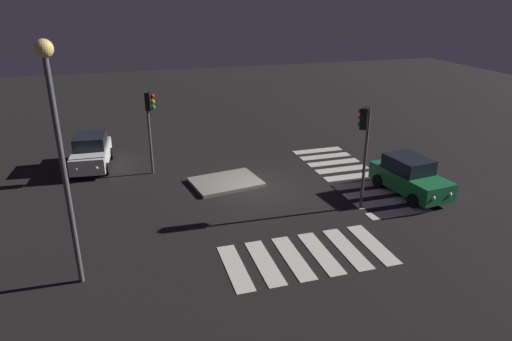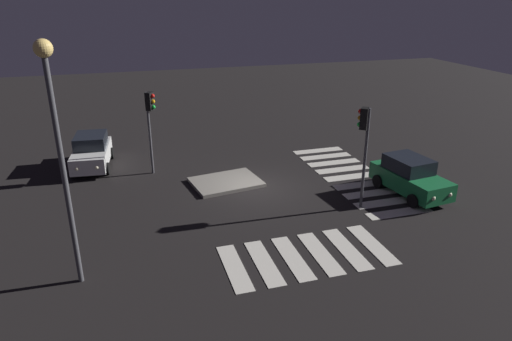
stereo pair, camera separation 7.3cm
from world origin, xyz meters
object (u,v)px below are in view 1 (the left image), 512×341
at_px(car_white, 91,152).
at_px(car_green, 410,176).
at_px(traffic_island, 226,182).
at_px(traffic_light_east, 364,133).
at_px(street_lamp, 57,129).
at_px(traffic_light_west, 150,113).

xyz_separation_m(car_white, car_green, (15.34, -8.55, -0.01)).
distance_m(traffic_island, traffic_light_east, 7.84).
distance_m(car_white, street_lamp, 12.62).
bearing_deg(car_white, car_green, 66.21).
relative_size(traffic_light_east, street_lamp, 0.58).
bearing_deg(car_white, traffic_island, 60.93).
distance_m(traffic_island, traffic_light_west, 5.50).
xyz_separation_m(car_green, traffic_light_east, (-3.18, -0.64, 2.70)).
distance_m(traffic_island, car_white, 8.31).
xyz_separation_m(car_white, traffic_light_west, (3.35, -2.07, 2.55)).
height_order(car_green, traffic_light_west, traffic_light_west).
distance_m(car_green, street_lamp, 16.44).
height_order(car_white, street_lamp, street_lamp).
distance_m(traffic_light_east, street_lamp, 12.67).
relative_size(car_white, traffic_light_east, 0.94).
bearing_deg(traffic_light_west, traffic_island, 0.36).
xyz_separation_m(traffic_island, traffic_light_west, (-3.47, 2.60, 3.39)).
bearing_deg(traffic_light_east, traffic_island, 0.67).
distance_m(traffic_light_west, traffic_light_east, 11.33).
relative_size(car_green, traffic_light_west, 0.97).
relative_size(traffic_island, car_white, 0.86).
bearing_deg(car_green, traffic_island, -121.46).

